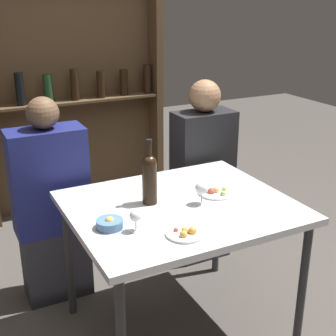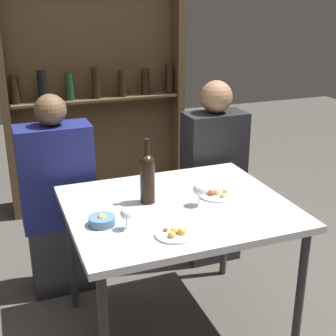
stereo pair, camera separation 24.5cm
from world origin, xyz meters
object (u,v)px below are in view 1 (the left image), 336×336
(seated_person_left, at_px, (52,209))
(seated_person_right, at_px, (203,177))
(wine_bottle, at_px, (149,177))
(snack_bowl, at_px, (110,223))
(wine_glass_0, at_px, (202,189))
(food_plate_0, at_px, (216,192))
(food_plate_1, at_px, (186,233))
(wine_glass_1, at_px, (136,217))

(seated_person_left, relative_size, seated_person_right, 0.99)
(wine_bottle, bearing_deg, snack_bowl, -149.37)
(snack_bowl, relative_size, seated_person_left, 0.10)
(snack_bowl, xyz_separation_m, seated_person_right, (0.93, 0.72, -0.19))
(wine_glass_0, distance_m, food_plate_0, 0.17)
(food_plate_0, height_order, snack_bowl, snack_bowl)
(snack_bowl, bearing_deg, food_plate_1, -38.07)
(food_plate_1, height_order, seated_person_left, seated_person_left)
(food_plate_0, relative_size, food_plate_1, 1.08)
(wine_bottle, relative_size, wine_glass_0, 2.78)
(wine_bottle, height_order, wine_glass_0, wine_bottle)
(seated_person_left, height_order, seated_person_right, seated_person_right)
(wine_bottle, distance_m, snack_bowl, 0.35)
(wine_glass_0, relative_size, wine_glass_1, 1.15)
(food_plate_1, bearing_deg, food_plate_0, 41.76)
(wine_glass_1, xyz_separation_m, seated_person_left, (-0.20, 0.80, -0.25))
(wine_bottle, height_order, seated_person_right, seated_person_right)
(wine_glass_0, xyz_separation_m, food_plate_1, (-0.23, -0.25, -0.07))
(seated_person_right, bearing_deg, snack_bowl, -142.31)
(wine_glass_1, bearing_deg, food_plate_1, -36.40)
(wine_bottle, relative_size, wine_glass_1, 3.20)
(wine_glass_1, bearing_deg, seated_person_right, 43.83)
(wine_glass_1, distance_m, food_plate_1, 0.24)
(wine_glass_0, xyz_separation_m, wine_glass_1, (-0.41, -0.12, -0.01))
(wine_glass_0, relative_size, food_plate_1, 0.68)
(wine_bottle, xyz_separation_m, snack_bowl, (-0.28, -0.17, -0.12))
(snack_bowl, relative_size, seated_person_right, 0.10)
(seated_person_right, bearing_deg, wine_glass_1, -136.17)
(wine_glass_1, xyz_separation_m, food_plate_0, (0.55, 0.19, -0.06))
(wine_glass_1, bearing_deg, food_plate_0, 19.22)
(wine_bottle, height_order, wine_glass_1, wine_bottle)
(food_plate_1, xyz_separation_m, seated_person_right, (0.65, 0.94, -0.18))
(snack_bowl, height_order, seated_person_right, seated_person_right)
(food_plate_1, relative_size, seated_person_left, 0.14)
(seated_person_left, distance_m, seated_person_right, 1.04)
(wine_glass_0, bearing_deg, food_plate_0, 28.68)
(food_plate_1, height_order, seated_person_right, seated_person_right)
(wine_glass_0, height_order, seated_person_right, seated_person_right)
(wine_glass_0, distance_m, wine_glass_1, 0.43)
(wine_bottle, bearing_deg, wine_glass_0, -29.67)
(food_plate_0, bearing_deg, snack_bowl, -170.44)
(food_plate_1, bearing_deg, wine_glass_0, 47.63)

